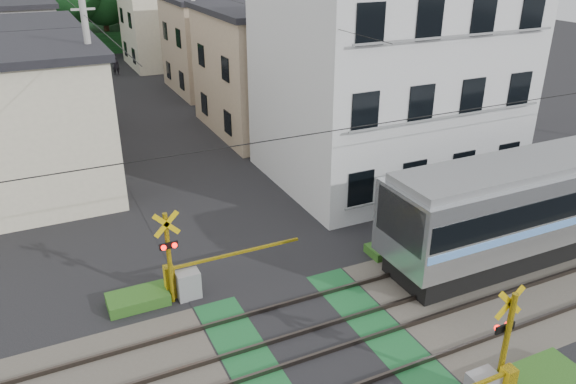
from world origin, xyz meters
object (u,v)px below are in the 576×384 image
apartment_block (388,74)px  pedestrian (116,65)px  crossing_signal_near (488,381)px  crossing_signal_far (185,277)px

apartment_block → pedestrian: bearing=106.2°
apartment_block → pedestrian: 27.57m
crossing_signal_near → apartment_block: bearing=65.8°
crossing_signal_near → pedestrian: 39.39m
crossing_signal_near → apartment_block: size_ratio=0.46×
pedestrian → crossing_signal_near: bearing=98.1°
crossing_signal_far → apartment_block: (11.09, 5.84, 3.94)m
crossing_signal_far → apartment_block: 13.14m
crossing_signal_near → apartment_block: 14.95m
crossing_signal_far → pedestrian: 32.23m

